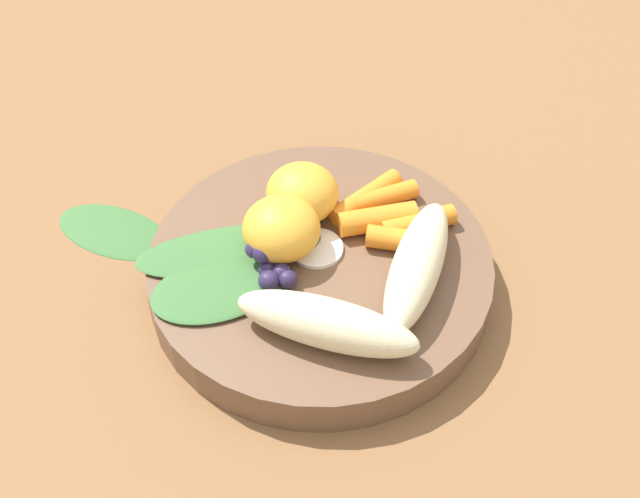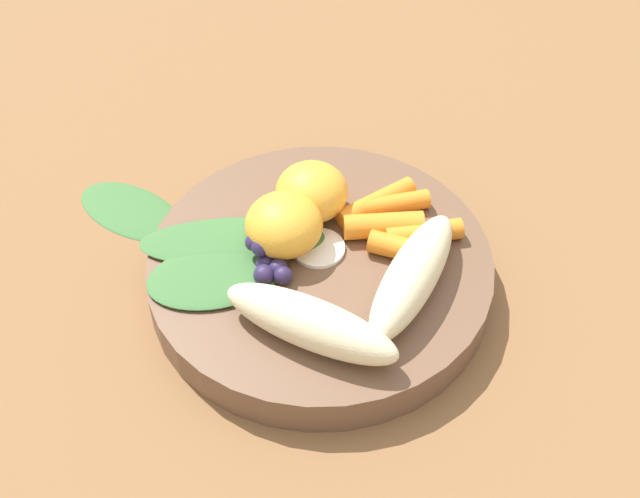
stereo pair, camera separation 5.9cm
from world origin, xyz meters
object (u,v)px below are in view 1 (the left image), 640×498
Objects in this scene: banana_peeled_left at (417,265)px; kale_leaf_stray at (113,230)px; orange_segment_near at (281,229)px; bowl at (320,273)px; banana_peeled_right at (327,323)px.

banana_peeled_left is 0.24m from kale_leaf_stray.
bowl is at bearing 54.64° from orange_segment_near.
bowl is at bearing 90.32° from banana_peeled_left.
orange_segment_near is (-0.09, -0.01, 0.00)m from banana_peeled_right.
banana_peeled_right is 2.21× the size of orange_segment_near.
orange_segment_near is at bearing 89.80° from banana_peeled_left.
banana_peeled_left reaches higher than bowl.
orange_segment_near is (-0.02, -0.02, 0.04)m from bowl.
bowl is 2.02× the size of banana_peeled_right.
orange_segment_near reaches higher than bowl.
banana_peeled_left is 1.26× the size of kale_leaf_stray.
banana_peeled_left reaches higher than kale_leaf_stray.
kale_leaf_stray is at bearing 160.65° from banana_peeled_right.
banana_peeled_left is at bearing 57.17° from banana_peeled_right.
banana_peeled_left is 0.08m from banana_peeled_right.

